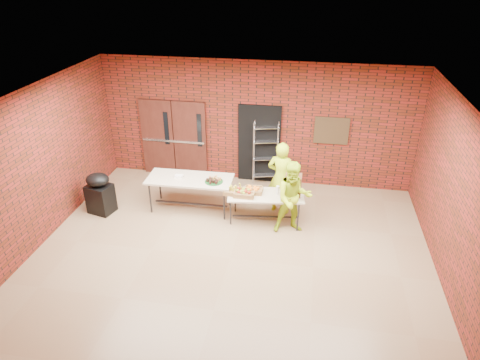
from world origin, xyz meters
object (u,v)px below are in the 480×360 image
table_right (266,197)px  coffee_dispenser (293,185)px  volunteer_woman (281,178)px  table_left (190,181)px  covered_grill (100,193)px  volunteer_man (293,198)px  wire_rack (266,154)px

table_right → coffee_dispenser: 0.66m
coffee_dispenser → volunteer_woman: size_ratio=0.27×
table_left → covered_grill: size_ratio=2.00×
coffee_dispenser → volunteer_man: size_ratio=0.29×
table_left → coffee_dispenser: bearing=-4.0°
table_right → covered_grill: bearing=176.9°
table_right → table_left: bearing=165.7°
coffee_dispenser → table_left: bearing=177.2°
wire_rack → coffee_dispenser: size_ratio=3.65×
wire_rack → volunteer_man: (0.85, -2.11, -0.03)m
coffee_dispenser → volunteer_woman: bearing=127.3°
table_left → covered_grill: (-2.04, -0.49, -0.25)m
wire_rack → volunteer_woman: (0.52, -1.32, 0.01)m
table_right → volunteer_man: bearing=-31.2°
table_left → table_right: size_ratio=1.14×
wire_rack → volunteer_woman: volunteer_woman is taller
wire_rack → coffee_dispenser: wire_rack is taller
covered_grill → volunteer_man: (4.47, -0.01, 0.33)m
covered_grill → volunteer_woman: (4.14, 0.77, 0.37)m
table_left → table_right: bearing=-8.5°
table_right → covered_grill: 3.87m
table_right → wire_rack: bearing=90.2°
wire_rack → table_left: wire_rack is taller
table_left → volunteer_woman: 2.12m
table_left → volunteer_woman: bearing=6.3°
coffee_dispenser → volunteer_man: 0.40m
wire_rack → covered_grill: size_ratio=1.72×
coffee_dispenser → volunteer_woman: (-0.30, 0.40, -0.05)m
coffee_dispenser → volunteer_man: bearing=-84.8°
covered_grill → volunteer_woman: bearing=24.6°
wire_rack → volunteer_man: wire_rack is taller
table_right → volunteer_man: 0.71m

